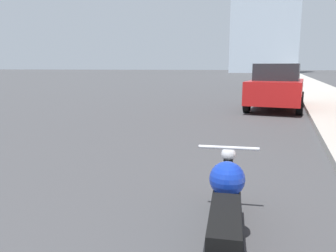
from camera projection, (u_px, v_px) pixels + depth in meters
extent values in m
cube|color=#B2ADA3|center=(305.00, 81.00, 34.37)|extent=(2.69, 240.00, 0.15)
cylinder|color=black|center=(227.00, 183.00, 3.58)|extent=(0.18, 0.58, 0.57)
cube|color=black|center=(225.00, 225.00, 2.59)|extent=(0.46, 1.58, 0.31)
sphere|color=#1433AD|center=(227.00, 179.00, 2.84)|extent=(0.31, 0.31, 0.31)
cube|color=black|center=(225.00, 220.00, 2.23)|extent=(0.32, 0.74, 0.10)
sphere|color=silver|center=(228.00, 154.00, 3.56)|extent=(0.16, 0.16, 0.16)
cylinder|color=silver|center=(229.00, 148.00, 3.40)|extent=(0.62, 0.12, 0.04)
cube|color=red|center=(276.00, 91.00, 11.98)|extent=(2.00, 4.07, 0.78)
cube|color=#23282D|center=(277.00, 72.00, 11.86)|extent=(1.61, 1.99, 0.58)
cylinder|color=black|center=(257.00, 98.00, 13.48)|extent=(0.24, 0.62, 0.61)
cylinder|color=black|center=(301.00, 99.00, 12.84)|extent=(0.24, 0.62, 0.61)
cylinder|color=black|center=(247.00, 104.00, 11.25)|extent=(0.24, 0.62, 0.61)
cylinder|color=black|center=(299.00, 106.00, 10.61)|extent=(0.24, 0.62, 0.61)
cube|color=#BCBCC1|center=(275.00, 79.00, 23.56)|extent=(1.89, 3.90, 0.74)
cube|color=#23282D|center=(276.00, 70.00, 23.44)|extent=(1.55, 1.90, 0.60)
cylinder|color=black|center=(265.00, 84.00, 25.01)|extent=(0.23, 0.63, 0.62)
cylinder|color=black|center=(288.00, 84.00, 24.41)|extent=(0.23, 0.63, 0.62)
cylinder|color=black|center=(262.00, 85.00, 22.84)|extent=(0.23, 0.63, 0.62)
cylinder|color=black|center=(286.00, 86.00, 22.24)|extent=(0.23, 0.63, 0.62)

